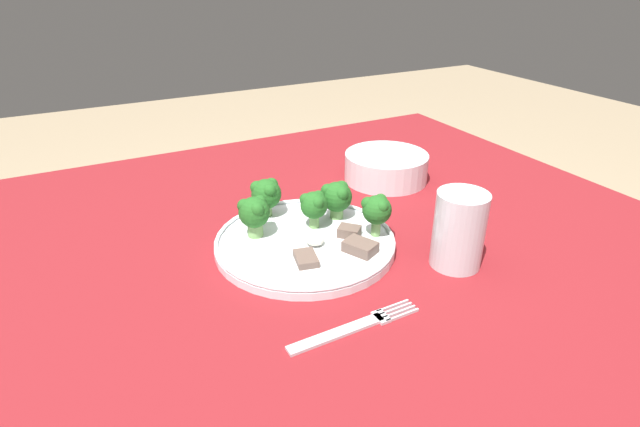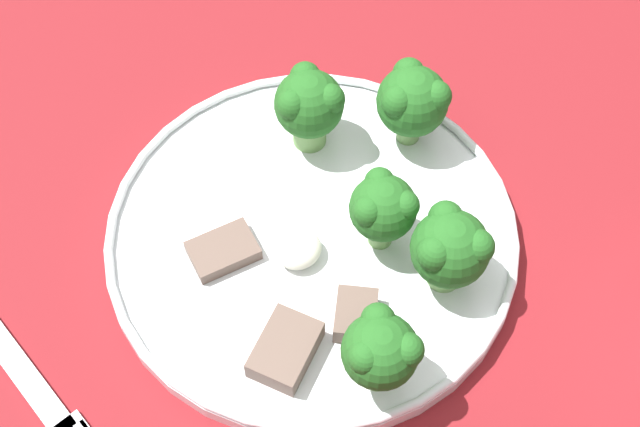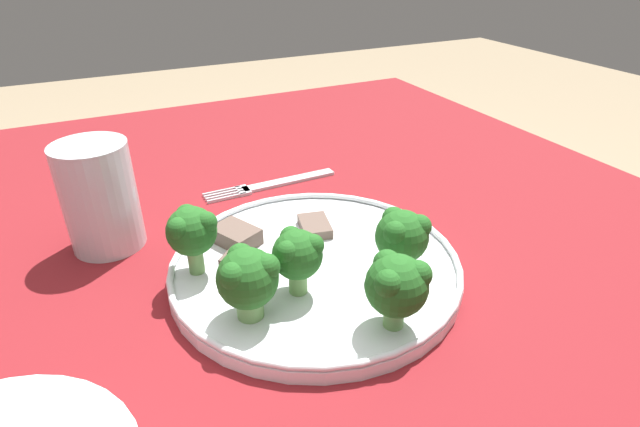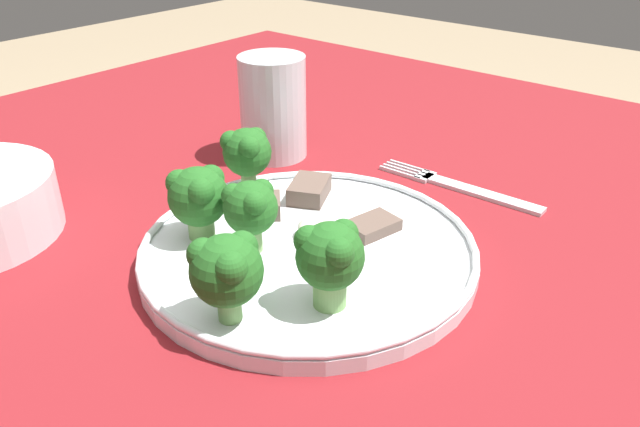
# 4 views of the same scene
# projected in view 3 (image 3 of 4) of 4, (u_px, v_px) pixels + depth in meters

# --- Properties ---
(table) EXTENTS (1.10, 1.08, 0.72)m
(table) POSITION_uv_depth(u_px,v_px,m) (245.00, 345.00, 0.52)
(table) COLOR maroon
(table) RESTS_ON ground_plane
(dinner_plate) EXTENTS (0.27, 0.27, 0.02)m
(dinner_plate) POSITION_uv_depth(u_px,v_px,m) (315.00, 266.00, 0.47)
(dinner_plate) COLOR white
(dinner_plate) RESTS_ON table
(fork) EXTENTS (0.02, 0.17, 0.00)m
(fork) POSITION_uv_depth(u_px,v_px,m) (272.00, 184.00, 0.64)
(fork) COLOR silver
(fork) RESTS_ON table
(drinking_glass) EXTENTS (0.07, 0.07, 0.11)m
(drinking_glass) POSITION_uv_depth(u_px,v_px,m) (101.00, 202.00, 0.49)
(drinking_glass) COLOR silver
(drinking_glass) RESTS_ON table
(broccoli_floret_near_rim_left) EXTENTS (0.04, 0.04, 0.06)m
(broccoli_floret_near_rim_left) POSITION_uv_depth(u_px,v_px,m) (297.00, 254.00, 0.41)
(broccoli_floret_near_rim_left) COLOR #709E56
(broccoli_floret_near_rim_left) RESTS_ON dinner_plate
(broccoli_floret_center_left) EXTENTS (0.05, 0.05, 0.06)m
(broccoli_floret_center_left) POSITION_uv_depth(u_px,v_px,m) (402.00, 237.00, 0.43)
(broccoli_floret_center_left) COLOR #709E56
(broccoli_floret_center_left) RESTS_ON dinner_plate
(broccoli_floret_back_left) EXTENTS (0.05, 0.04, 0.07)m
(broccoli_floret_back_left) POSITION_uv_depth(u_px,v_px,m) (192.00, 231.00, 0.43)
(broccoli_floret_back_left) COLOR #709E56
(broccoli_floret_back_left) RESTS_ON dinner_plate
(broccoli_floret_front_left) EXTENTS (0.05, 0.05, 0.06)m
(broccoli_floret_front_left) POSITION_uv_depth(u_px,v_px,m) (248.00, 278.00, 0.38)
(broccoli_floret_front_left) COLOR #709E56
(broccoli_floret_front_left) RESTS_ON dinner_plate
(broccoli_floret_center_back) EXTENTS (0.05, 0.05, 0.06)m
(broccoli_floret_center_back) POSITION_uv_depth(u_px,v_px,m) (397.00, 284.00, 0.37)
(broccoli_floret_center_back) COLOR #709E56
(broccoli_floret_center_back) RESTS_ON dinner_plate
(meat_slice_front_slice) EXTENTS (0.05, 0.04, 0.01)m
(meat_slice_front_slice) POSITION_uv_depth(u_px,v_px,m) (315.00, 226.00, 0.52)
(meat_slice_front_slice) COLOR brown
(meat_slice_front_slice) RESTS_ON dinner_plate
(meat_slice_middle_slice) EXTENTS (0.04, 0.04, 0.02)m
(meat_slice_middle_slice) POSITION_uv_depth(u_px,v_px,m) (243.00, 263.00, 0.45)
(meat_slice_middle_slice) COLOR brown
(meat_slice_middle_slice) RESTS_ON dinner_plate
(meat_slice_rear_slice) EXTENTS (0.05, 0.05, 0.02)m
(meat_slice_rear_slice) POSITION_uv_depth(u_px,v_px,m) (236.00, 235.00, 0.49)
(meat_slice_rear_slice) COLOR brown
(meat_slice_rear_slice) RESTS_ON dinner_plate
(sauce_dollop) EXTENTS (0.03, 0.03, 0.02)m
(sauce_dollop) POSITION_uv_depth(u_px,v_px,m) (301.00, 249.00, 0.47)
(sauce_dollop) COLOR silver
(sauce_dollop) RESTS_ON dinner_plate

